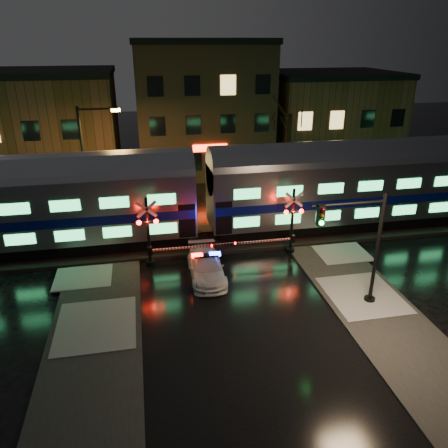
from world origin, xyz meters
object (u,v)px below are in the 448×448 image
at_px(crossing_signal_left, 155,239).
at_px(traffic_light, 360,249).
at_px(crossing_signal_right, 286,228).
at_px(streetlight, 88,160).
at_px(police_car, 206,267).

distance_m(crossing_signal_left, traffic_light, 10.98).
distance_m(crossing_signal_right, traffic_light, 6.19).
xyz_separation_m(crossing_signal_left, traffic_light, (9.20, -5.85, 1.34)).
height_order(traffic_light, streetlight, streetlight).
bearing_deg(traffic_light, crossing_signal_left, 137.83).
bearing_deg(police_car, crossing_signal_left, 146.21).
relative_size(crossing_signal_right, traffic_light, 1.01).
relative_size(crossing_signal_right, streetlight, 0.71).
bearing_deg(traffic_light, crossing_signal_right, 94.97).
relative_size(police_car, traffic_light, 0.78).
height_order(police_car, traffic_light, traffic_light).
xyz_separation_m(crossing_signal_left, streetlight, (-3.85, 6.69, 2.97)).
xyz_separation_m(police_car, streetlight, (-6.44, 8.50, 4.03)).
bearing_deg(streetlight, crossing_signal_left, -60.10).
height_order(crossing_signal_left, traffic_light, traffic_light).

